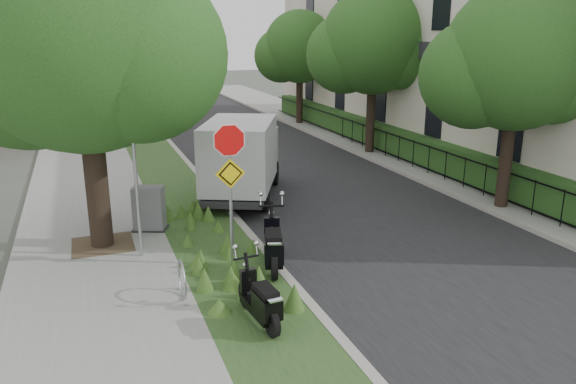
% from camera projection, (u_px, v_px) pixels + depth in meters
% --- Properties ---
extents(ground, '(120.00, 120.00, 0.00)m').
position_uv_depth(ground, '(302.00, 271.00, 12.19)').
color(ground, '#4C5147').
rests_on(ground, ground).
extents(sidewalk_near, '(3.50, 60.00, 0.12)m').
position_uv_depth(sidewalk_near, '(85.00, 176.00, 19.75)').
color(sidewalk_near, gray).
rests_on(sidewalk_near, ground).
extents(verge, '(2.00, 60.00, 0.12)m').
position_uv_depth(verge, '(164.00, 170.00, 20.67)').
color(verge, '#25451D').
rests_on(verge, ground).
extents(kerb_near, '(0.20, 60.00, 0.13)m').
position_uv_depth(kerb_near, '(191.00, 167.00, 21.00)').
color(kerb_near, '#9E9991').
rests_on(kerb_near, ground).
extents(road, '(7.00, 60.00, 0.01)m').
position_uv_depth(road, '(279.00, 162.00, 22.19)').
color(road, black).
rests_on(road, ground).
extents(kerb_far, '(0.20, 60.00, 0.13)m').
position_uv_depth(kerb_far, '(358.00, 154.00, 23.34)').
color(kerb_far, '#9E9991').
rests_on(kerb_far, ground).
extents(footpath_far, '(3.20, 60.00, 0.12)m').
position_uv_depth(footpath_far, '(394.00, 151.00, 23.91)').
color(footpath_far, gray).
rests_on(footpath_far, ground).
extents(street_tree_main, '(6.21, 5.54, 7.66)m').
position_uv_depth(street_tree_main, '(79.00, 41.00, 12.06)').
color(street_tree_main, black).
rests_on(street_tree_main, ground).
extents(bare_post, '(0.08, 0.08, 4.00)m').
position_uv_depth(bare_post, '(135.00, 170.00, 12.14)').
color(bare_post, '#A5A8AD').
rests_on(bare_post, ground).
extents(bike_hoop, '(0.06, 0.78, 0.77)m').
position_uv_depth(bike_hoop, '(182.00, 280.00, 10.61)').
color(bike_hoop, '#A5A8AD').
rests_on(bike_hoop, ground).
extents(sign_assembly, '(0.94, 0.08, 3.22)m').
position_uv_depth(sign_assembly, '(230.00, 166.00, 11.59)').
color(sign_assembly, '#A5A8AD').
rests_on(sign_assembly, ground).
extents(fence_far, '(0.04, 24.00, 1.00)m').
position_uv_depth(fence_far, '(374.00, 138.00, 23.40)').
color(fence_far, black).
rests_on(fence_far, ground).
extents(hedge_far, '(1.00, 24.00, 1.10)m').
position_uv_depth(hedge_far, '(389.00, 137.00, 23.64)').
color(hedge_far, '#1F4518').
rests_on(hedge_far, footpath_far).
extents(terrace_houses, '(7.40, 26.40, 8.20)m').
position_uv_depth(terrace_houses, '(467.00, 51.00, 23.86)').
color(terrace_houses, beige).
rests_on(terrace_houses, ground).
extents(far_tree_a, '(4.60, 4.10, 6.22)m').
position_uv_depth(far_tree_a, '(513.00, 64.00, 15.19)').
color(far_tree_a, black).
rests_on(far_tree_a, ground).
extents(far_tree_b, '(4.83, 4.31, 6.56)m').
position_uv_depth(far_tree_b, '(371.00, 47.00, 22.32)').
color(far_tree_b, black).
rests_on(far_tree_b, ground).
extents(far_tree_c, '(4.37, 3.89, 5.93)m').
position_uv_depth(far_tree_c, '(298.00, 50.00, 29.64)').
color(far_tree_c, black).
rests_on(far_tree_c, ground).
extents(scooter_near, '(0.44, 1.63, 0.78)m').
position_uv_depth(scooter_near, '(262.00, 305.00, 9.61)').
color(scooter_near, black).
rests_on(scooter_near, ground).
extents(scooter_far, '(0.74, 1.86, 0.91)m').
position_uv_depth(scooter_far, '(273.00, 250.00, 11.83)').
color(scooter_far, black).
rests_on(scooter_far, ground).
extents(box_truck, '(3.52, 4.95, 2.10)m').
position_uv_depth(box_truck, '(242.00, 155.00, 17.04)').
color(box_truck, '#262628').
rests_on(box_truck, ground).
extents(utility_cabinet, '(0.99, 0.83, 1.12)m').
position_uv_depth(utility_cabinet, '(149.00, 209.00, 14.22)').
color(utility_cabinet, '#262628').
rests_on(utility_cabinet, ground).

